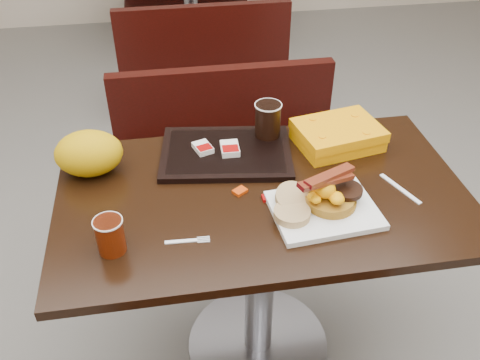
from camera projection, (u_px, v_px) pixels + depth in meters
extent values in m
cube|color=gray|center=(258.00, 346.00, 2.00)|extent=(6.00, 7.00, 0.01)
cube|color=white|center=(324.00, 210.00, 1.47)|extent=(0.31, 0.25, 0.02)
cylinder|color=#A8721C|center=(331.00, 199.00, 1.47)|extent=(0.18, 0.18, 0.03)
cylinder|color=black|center=(347.00, 190.00, 1.47)|extent=(0.11, 0.11, 0.01)
ellipsoid|color=orange|center=(325.00, 191.00, 1.43)|extent=(0.11, 0.10, 0.05)
cylinder|color=tan|center=(292.00, 213.00, 1.43)|extent=(0.13, 0.13, 0.02)
cylinder|color=tan|center=(292.00, 197.00, 1.46)|extent=(0.10, 0.10, 0.05)
cylinder|color=maroon|center=(110.00, 236.00, 1.33)|extent=(0.09, 0.09, 0.10)
cube|color=white|center=(400.00, 189.00, 1.55)|extent=(0.07, 0.16, 0.00)
cube|color=#C53808|center=(240.00, 191.00, 1.54)|extent=(0.05, 0.05, 0.01)
cube|color=#8C0504|center=(269.00, 198.00, 1.52)|extent=(0.04, 0.03, 0.01)
cube|color=black|center=(226.00, 153.00, 1.69)|extent=(0.45, 0.35, 0.02)
cube|color=silver|center=(203.00, 148.00, 1.68)|extent=(0.07, 0.08, 0.02)
cube|color=silver|center=(230.00, 148.00, 1.67)|extent=(0.06, 0.08, 0.02)
cylinder|color=black|center=(268.00, 120.00, 1.72)|extent=(0.11, 0.11, 0.11)
cube|color=orange|center=(338.00, 135.00, 1.72)|extent=(0.30, 0.25, 0.07)
ellipsoid|color=#D3B207|center=(89.00, 153.00, 1.58)|extent=(0.23, 0.20, 0.14)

